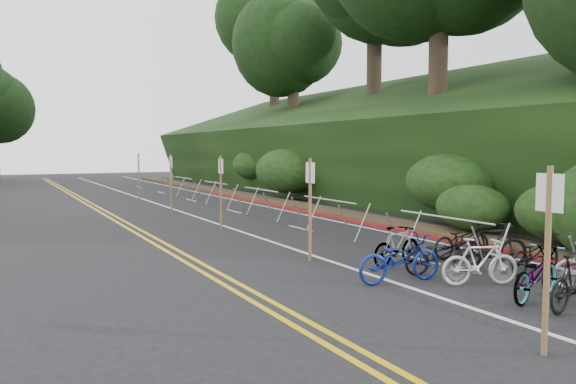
# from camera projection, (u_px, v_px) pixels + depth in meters

# --- Properties ---
(ground) EXTENTS (120.00, 120.00, 0.00)m
(ground) POSITION_uv_depth(u_px,v_px,m) (433.00, 319.00, 8.98)
(ground) COLOR black
(ground) RESTS_ON ground
(road_markings) EXTENTS (7.47, 80.00, 0.01)m
(road_markings) POSITION_uv_depth(u_px,v_px,m) (232.00, 233.00, 18.18)
(road_markings) COLOR gold
(road_markings) RESTS_ON ground
(red_curb) EXTENTS (0.25, 28.00, 0.10)m
(red_curb) POSITION_uv_depth(u_px,v_px,m) (333.00, 217.00, 22.21)
(red_curb) COLOR maroon
(red_curb) RESTS_ON ground
(embankment) EXTENTS (14.30, 48.14, 9.11)m
(embankment) POSITION_uv_depth(u_px,v_px,m) (376.00, 152.00, 31.60)
(embankment) COLOR black
(embankment) RESTS_ON ground
(tree_cluster) EXTENTS (31.98, 53.65, 17.53)m
(tree_cluster) POSITION_uv_depth(u_px,v_px,m) (300.00, 5.00, 32.12)
(tree_cluster) COLOR #2D2319
(tree_cluster) RESTS_ON ground
(bike_racks_rest) EXTENTS (1.14, 23.00, 1.17)m
(bike_racks_rest) POSITION_uv_depth(u_px,v_px,m) (261.00, 197.00, 21.78)
(bike_racks_rest) COLOR #949596
(bike_racks_rest) RESTS_ON ground
(signpost_near) EXTENTS (0.08, 0.40, 2.50)m
(signpost_near) POSITION_uv_depth(u_px,v_px,m) (548.00, 248.00, 7.30)
(signpost_near) COLOR brown
(signpost_near) RESTS_ON ground
(signposts_rest) EXTENTS (0.08, 18.40, 2.50)m
(signposts_rest) POSITION_uv_depth(u_px,v_px,m) (193.00, 183.00, 21.50)
(signposts_rest) COLOR brown
(signposts_rest) RESTS_ON ground
(bike_front) EXTENTS (0.81, 1.96, 1.00)m
(bike_front) POSITION_uv_depth(u_px,v_px,m) (400.00, 258.00, 11.40)
(bike_front) COLOR navy
(bike_front) RESTS_ON ground
(bike_valet) EXTENTS (2.88, 8.17, 1.08)m
(bike_valet) POSITION_uv_depth(u_px,v_px,m) (546.00, 267.00, 10.71)
(bike_valet) COLOR slate
(bike_valet) RESTS_ON ground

